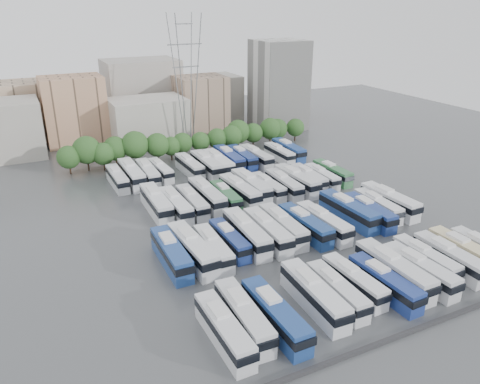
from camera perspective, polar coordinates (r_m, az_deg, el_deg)
name	(u,v)px	position (r m, az deg, el deg)	size (l,w,h in m)	color
ground	(276,222)	(83.65, 4.43, -3.69)	(220.00, 220.00, 0.00)	#424447
parapet	(415,330)	(61.73, 20.58, -15.44)	(56.00, 0.50, 0.50)	#2D2D30
tree_line	(187,140)	(117.55, -6.50, 6.27)	(65.36, 7.54, 8.26)	black
city_buildings	(132,106)	(142.82, -13.05, 10.17)	(102.00, 35.00, 20.00)	#9E998E
apartment_tower	(279,85)	(144.38, 4.72, 12.86)	(14.00, 14.00, 26.00)	silver
electricity_pylon	(186,77)	(122.83, -6.58, 13.80)	(9.00, 6.91, 33.83)	slate
bus_r0_s0	(224,329)	(55.54, -1.97, -16.41)	(2.68, 12.17, 3.82)	silver
bus_r0_s1	(244,316)	(57.40, 0.44, -14.84)	(3.21, 12.64, 3.94)	silver
bus_r0_s2	(275,315)	(57.61, 4.31, -14.70)	(2.91, 12.88, 4.03)	navy
bus_r0_s4	(314,294)	(61.50, 9.02, -12.22)	(3.39, 13.20, 4.11)	silver
bus_r0_s5	(337,291)	(63.17, 11.71, -11.68)	(2.86, 11.54, 3.60)	silver
bus_r0_s6	(354,281)	(65.65, 13.71, -10.47)	(2.78, 11.37, 3.55)	silver
bus_r0_s7	(384,282)	(66.17, 17.19, -10.49)	(3.04, 12.08, 3.76)	navy
bus_r0_s8	(394,270)	(68.85, 18.25, -9.03)	(2.94, 13.49, 4.23)	silver
bus_r0_s9	(420,270)	(70.45, 21.06, -8.86)	(3.09, 12.34, 3.85)	silver
bus_r0_s10	(426,259)	(73.83, 21.68, -7.59)	(2.62, 11.36, 3.55)	silver
bus_r0_s11	(449,257)	(75.29, 24.16, -7.29)	(2.78, 12.20, 3.82)	silver
bus_r0_s12	(464,252)	(77.83, 25.67, -6.58)	(2.68, 12.17, 3.82)	beige
bus_r1_s0	(171,253)	(70.36, -8.39, -7.39)	(3.04, 13.04, 4.08)	navy
bus_r1_s1	(192,249)	(70.95, -5.84, -6.89)	(3.64, 13.82, 4.30)	silver
bus_r1_s2	(213,248)	(71.53, -3.28, -6.82)	(3.01, 11.83, 3.68)	silver
bus_r1_s3	(230,240)	(73.94, -1.29, -5.82)	(2.53, 11.22, 3.51)	navy
bus_r1_s4	(247,233)	(75.26, 0.80, -4.98)	(3.43, 13.59, 4.23)	silver
bus_r1_s5	(267,231)	(76.13, 3.36, -4.74)	(3.14, 13.06, 4.08)	silver
bus_r1_s6	(283,226)	(77.98, 5.24, -4.13)	(3.21, 12.92, 4.03)	silver
bus_r1_s7	(305,225)	(78.83, 7.92, -3.97)	(3.27, 12.80, 3.98)	navy
bus_r1_s8	(323,222)	(80.12, 10.12, -3.68)	(3.29, 12.72, 3.96)	silver
bus_r1_s10	(349,211)	(84.99, 13.09, -2.24)	(3.57, 13.71, 4.26)	navy
bus_r1_s11	(369,212)	(85.94, 15.44, -2.34)	(3.09, 12.41, 3.87)	navy
bus_r1_s12	(378,206)	(89.23, 16.43, -1.61)	(2.93, 11.60, 3.61)	silver
bus_r1_s13	(390,201)	(91.36, 17.77, -1.03)	(3.34, 13.24, 4.13)	silver
bus_r2_s1	(156,203)	(87.47, -10.17, -1.29)	(3.18, 13.52, 4.23)	silver
bus_r2_s2	(176,205)	(86.32, -7.85, -1.58)	(2.84, 12.51, 3.92)	silver
bus_r2_s3	(192,202)	(87.32, -5.84, -1.23)	(2.79, 12.14, 3.80)	silver
bus_r2_s4	(207,195)	(89.63, -4.05, -0.40)	(2.96, 13.33, 4.18)	silver
bus_r2_s5	(226,196)	(89.85, -1.76, -0.51)	(2.89, 11.39, 3.55)	#2A6339
bus_r2_s6	(240,191)	(91.59, -0.04, 0.14)	(3.44, 13.08, 4.07)	silver
bus_r2_s7	(251,186)	(93.91, 1.37, 0.75)	(3.06, 13.45, 4.21)	silver
bus_r2_s8	(268,186)	(94.67, 3.41, 0.68)	(2.62, 11.22, 3.51)	silver
bus_r2_s9	(284,184)	(95.65, 5.37, 0.95)	(3.13, 12.31, 3.83)	silver
bus_r2_s10	(296,180)	(97.57, 6.90, 1.44)	(3.57, 13.54, 4.21)	silver
bus_r2_s11	(308,178)	(100.09, 8.34, 1.74)	(2.92, 11.76, 3.67)	silver
bus_r2_s12	(322,176)	(101.52, 9.94, 1.88)	(2.76, 11.05, 3.44)	silver
bus_r2_s13	(332,173)	(104.01, 11.18, 2.35)	(2.73, 11.68, 3.65)	#2D693A
bus_r3_s0	(117,178)	(101.98, -14.72, 1.62)	(2.70, 11.74, 3.67)	silver
bus_r3_s1	(132,174)	(103.12, -13.08, 2.19)	(3.07, 13.59, 4.25)	silver
bus_r3_s2	(148,173)	(103.35, -11.17, 2.29)	(3.07, 12.53, 3.91)	silver
bus_r3_s3	(161,170)	(105.28, -9.66, 2.66)	(2.97, 11.18, 3.47)	silver
bus_r3_s5	(190,166)	(106.41, -6.16, 3.16)	(3.00, 12.23, 3.81)	silver
bus_r3_s6	(207,165)	(106.43, -4.09, 3.35)	(2.95, 13.51, 4.24)	silver
bus_r3_s7	(218,163)	(107.57, -2.66, 3.57)	(3.11, 13.27, 4.15)	white
bus_r3_s8	(229,159)	(110.47, -1.35, 4.10)	(3.25, 13.33, 4.16)	navy
bus_r3_s9	(242,157)	(111.68, 0.25, 4.25)	(3.06, 12.56, 3.92)	navy
bus_r3_s10	(256,157)	(112.33, 1.95, 4.34)	(3.19, 12.57, 3.91)	silver
bus_r3_s12	(279,153)	(115.68, 4.81, 4.73)	(2.58, 11.39, 3.57)	white
bus_r3_s13	(288,150)	(117.96, 5.93, 5.14)	(2.95, 12.75, 3.99)	navy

